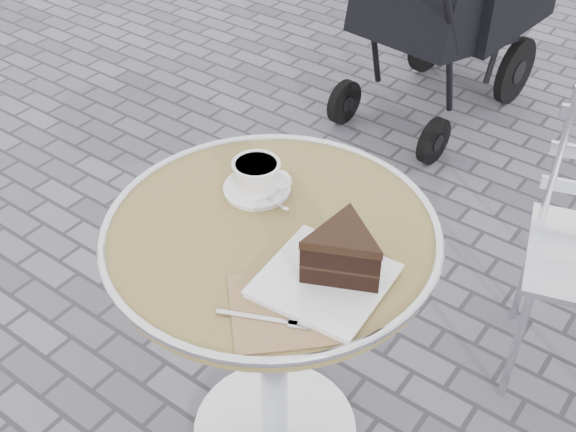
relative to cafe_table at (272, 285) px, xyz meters
The scene contains 3 objects.
cafe_table is the anchor object (origin of this frame).
cappuccino_set 0.24m from the cafe_table, 139.94° to the left, with size 0.17×0.15×0.08m.
cake_plate_set 0.30m from the cafe_table, 13.79° to the right, with size 0.29×0.36×0.12m.
Camera 1 is at (0.71, -0.90, 1.71)m, focal length 45.00 mm.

